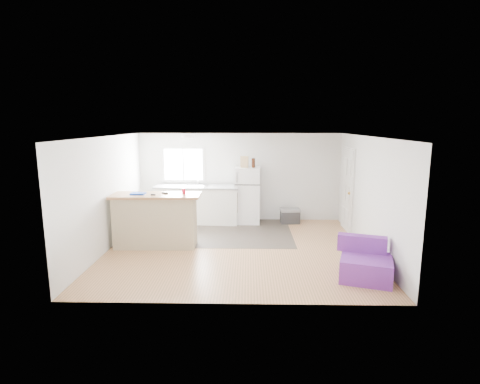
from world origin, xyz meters
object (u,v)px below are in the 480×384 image
Objects in this scene: purple_seat at (365,264)px; cleaner_jug at (155,243)px; blue_tray at (138,194)px; peninsula at (156,220)px; cardboard_box at (244,162)px; mop at (152,238)px; refrigerator at (247,195)px; cooler at (290,216)px; kitchen_cabinets at (198,204)px; red_cup at (184,191)px; bottle_right at (254,163)px; bottle_left at (253,163)px.

purple_seat is 3.48× the size of cleaner_jug.
peninsula is at bearing 4.99° from blue_tray.
cleaner_jug is 1.00× the size of cardboard_box.
purple_seat is 0.89× the size of mop.
refrigerator reaches higher than cooler.
cardboard_box is at bearing 41.16° from blue_tray.
mop is (-0.70, -2.13, -0.28)m from kitchen_cabinets.
kitchen_cabinets is at bearing 65.82° from mop.
bottle_right is (1.54, 1.97, 0.41)m from red_cup.
refrigerator is at bearing 46.55° from cardboard_box.
cleaner_jug is at bearing -19.98° from blue_tray.
refrigerator is 2.77× the size of cooler.
red_cup is at bearing 33.03° from cleaner_jug.
red_cup is at bearing -87.12° from kitchen_cabinets.
cardboard_box is at bearing 55.88° from red_cup.
refrigerator is (1.35, 0.02, 0.24)m from kitchen_cabinets.
kitchen_cabinets is at bearing 174.96° from cooler.
cooler is at bearing 37.65° from red_cup.
blue_tray is at bearing 174.64° from cleaner_jug.
peninsula is 1.63× the size of mop.
mop is 1.22m from red_cup.
red_cup is at bearing 171.70° from purple_seat.
mop reaches higher than cleaner_jug.
red_cup is 2.33m from cardboard_box.
cooler is 0.47× the size of mop.
peninsula is 7.63× the size of bottle_left.
blue_tray is 3.27m from bottle_right.
cardboard_box is at bearing 62.47° from cleaner_jug.
mop reaches higher than cooler.
bottle_left is at bearing 0.16° from kitchen_cabinets.
red_cup is (0.63, 0.05, 0.64)m from peninsula.
cleaner_jug is 1.20× the size of bottle_left.
cardboard_box is at bearing 44.42° from peninsula.
kitchen_cabinets reaches higher than peninsula.
peninsula is (-0.64, -2.01, 0.08)m from kitchen_cabinets.
refrigerator is 0.90m from bottle_right.
kitchen_cabinets reaches higher than cooler.
refrigerator is at bearing 40.41° from mop.
cleaner_jug is 0.12m from mop.
kitchen_cabinets is at bearing 71.20° from peninsula.
blue_tray is at bearing -141.82° from bottle_left.
bottle_right is (2.22, 2.14, 1.41)m from mop.
blue_tray reaches higher than peninsula.
red_cup reaches higher than blue_tray.
bottle_right is (-1.90, 3.65, 1.39)m from purple_seat.
blue_tray is at bearing -140.82° from bottle_right.
refrigerator is at bearing 137.29° from purple_seat.
peninsula is 4.39m from purple_seat.
bottle_right is at bearing 76.35° from bottle_left.
refrigerator is 6.06× the size of bottle_right.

